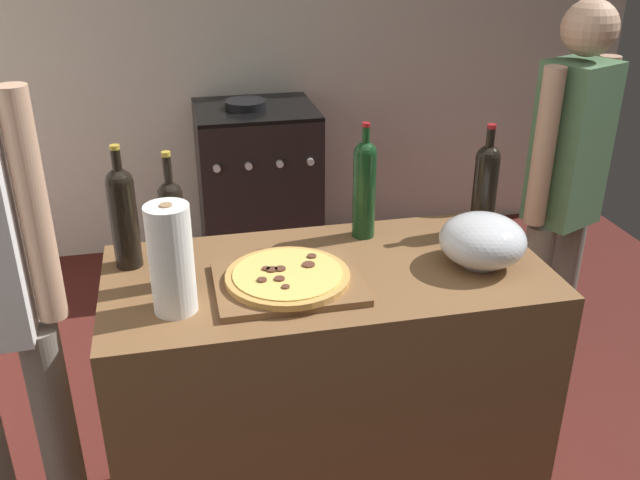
% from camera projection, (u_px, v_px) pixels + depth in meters
% --- Properties ---
extents(ground_plane, '(4.47, 3.57, 0.02)m').
position_uv_depth(ground_plane, '(320.00, 379.00, 3.07)').
color(ground_plane, '#511E19').
extents(kitchen_wall_rear, '(4.47, 0.10, 2.60)m').
position_uv_depth(kitchen_wall_rear, '(260.00, 21.00, 3.86)').
color(kitchen_wall_rear, silver).
rests_on(kitchen_wall_rear, ground_plane).
extents(counter, '(1.27, 0.61, 0.92)m').
position_uv_depth(counter, '(327.00, 399.00, 2.21)').
color(counter, brown).
rests_on(counter, ground_plane).
extents(cutting_board, '(0.40, 0.32, 0.02)m').
position_uv_depth(cutting_board, '(288.00, 283.00, 1.92)').
color(cutting_board, brown).
rests_on(cutting_board, counter).
extents(pizza, '(0.34, 0.34, 0.03)m').
position_uv_depth(pizza, '(288.00, 276.00, 1.91)').
color(pizza, tan).
rests_on(pizza, cutting_board).
extents(mixing_bowl, '(0.25, 0.25, 0.15)m').
position_uv_depth(mixing_bowl, '(483.00, 241.00, 2.01)').
color(mixing_bowl, '#B2B2B7').
rests_on(mixing_bowl, counter).
extents(paper_towel_roll, '(0.11, 0.11, 0.30)m').
position_uv_depth(paper_towel_roll, '(171.00, 259.00, 1.75)').
color(paper_towel_roll, white).
rests_on(paper_towel_roll, counter).
extents(wine_bottle_amber, '(0.07, 0.07, 0.38)m').
position_uv_depth(wine_bottle_amber, '(173.00, 229.00, 1.87)').
color(wine_bottle_amber, black).
rests_on(wine_bottle_amber, counter).
extents(wine_bottle_clear, '(0.07, 0.07, 0.37)m').
position_uv_depth(wine_bottle_clear, '(364.00, 186.00, 2.15)').
color(wine_bottle_clear, '#143819').
rests_on(wine_bottle_clear, counter).
extents(wine_bottle_dark, '(0.08, 0.08, 0.37)m').
position_uv_depth(wine_bottle_dark, '(123.00, 214.00, 1.97)').
color(wine_bottle_dark, black).
rests_on(wine_bottle_dark, counter).
extents(wine_bottle_green, '(0.08, 0.08, 0.36)m').
position_uv_depth(wine_bottle_green, '(485.00, 185.00, 2.18)').
color(wine_bottle_green, black).
rests_on(wine_bottle_green, counter).
extents(stove, '(0.63, 0.59, 0.96)m').
position_uv_depth(stove, '(258.00, 189.00, 3.84)').
color(stove, black).
rests_on(stove, ground_plane).
extents(person_in_red, '(0.36, 0.27, 1.60)m').
position_uv_depth(person_in_red, '(564.00, 189.00, 2.60)').
color(person_in_red, slate).
rests_on(person_in_red, ground_plane).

